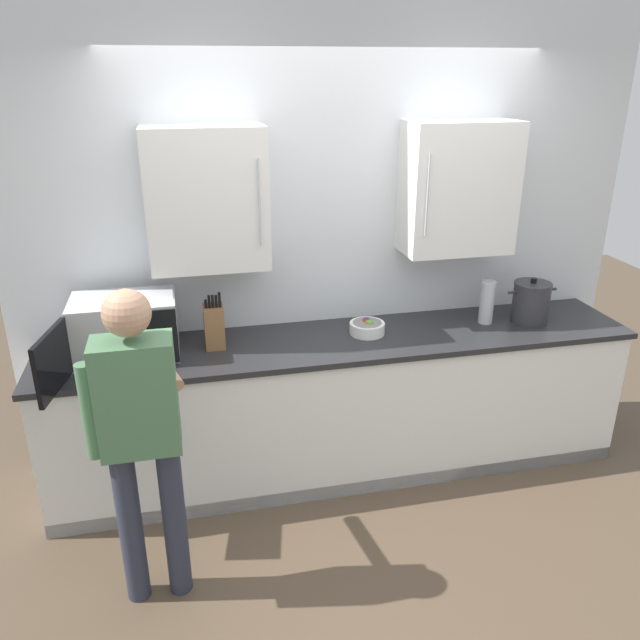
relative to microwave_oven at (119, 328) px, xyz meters
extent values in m
plane|color=#4C3D2D|center=(1.26, -0.86, -1.07)|extent=(9.61, 9.61, 0.00)
cube|color=silver|center=(1.26, 0.33, 0.36)|extent=(3.82, 0.10, 2.87)
cube|color=white|center=(0.52, 0.12, 0.66)|extent=(0.65, 0.32, 0.76)
cylinder|color=#B7BABF|center=(0.79, -0.05, 0.66)|extent=(0.01, 0.01, 0.46)
cube|color=white|center=(1.99, 0.12, 0.66)|extent=(0.65, 0.32, 0.76)
cylinder|color=#B7BABF|center=(1.73, -0.05, 0.66)|extent=(0.01, 0.01, 0.46)
cube|color=white|center=(1.26, -0.03, -0.64)|extent=(3.48, 0.61, 0.87)
cube|color=#232326|center=(1.26, -0.03, -0.18)|extent=(3.52, 0.65, 0.03)
cube|color=black|center=(1.26, -0.31, -1.03)|extent=(3.48, 0.04, 0.09)
cube|color=#B7BABF|center=(0.03, 0.02, 0.00)|extent=(0.56, 0.36, 0.33)
cube|color=beige|center=(-0.05, 0.01, 0.00)|extent=(0.36, 0.31, 0.27)
cube|color=black|center=(0.23, -0.17, 0.00)|extent=(0.16, 0.01, 0.31)
cube|color=black|center=(-0.29, -0.36, 0.00)|extent=(0.10, 0.40, 0.31)
cylinder|color=white|center=(1.42, 0.01, -0.13)|extent=(0.21, 0.21, 0.07)
cylinder|color=slate|center=(1.42, 0.01, -0.12)|extent=(0.17, 0.17, 0.04)
sphere|color=red|center=(1.42, 0.03, -0.10)|extent=(0.04, 0.04, 0.04)
sphere|color=#5B9333|center=(1.43, -0.01, -0.10)|extent=(0.05, 0.05, 0.05)
sphere|color=#511E5B|center=(1.42, 0.04, -0.10)|extent=(0.05, 0.05, 0.05)
cube|color=brown|center=(0.51, 0.02, -0.04)|extent=(0.11, 0.15, 0.24)
cylinder|color=black|center=(0.47, 0.00, 0.10)|extent=(0.02, 0.02, 0.05)
cylinder|color=black|center=(0.49, 0.00, 0.12)|extent=(0.02, 0.02, 0.07)
cylinder|color=black|center=(0.51, 0.00, 0.12)|extent=(0.02, 0.02, 0.07)
cylinder|color=black|center=(0.53, 0.00, 0.11)|extent=(0.02, 0.02, 0.07)
cylinder|color=black|center=(0.55, 0.00, 0.12)|extent=(0.02, 0.02, 0.09)
cylinder|color=#B7BABF|center=(2.19, 0.01, -0.05)|extent=(0.09, 0.09, 0.24)
cylinder|color=#B7BABF|center=(2.19, 0.01, 0.09)|extent=(0.09, 0.09, 0.03)
cylinder|color=#2D2D33|center=(2.47, -0.03, -0.05)|extent=(0.23, 0.23, 0.24)
cylinder|color=#2D2D33|center=(2.47, -0.03, 0.08)|extent=(0.23, 0.23, 0.02)
cylinder|color=black|center=(2.47, -0.03, 0.10)|extent=(0.04, 0.04, 0.03)
cylinder|color=#2D2D33|center=(2.33, -0.03, 0.04)|extent=(0.05, 0.02, 0.02)
cylinder|color=#2D2D33|center=(2.61, -0.03, 0.04)|extent=(0.05, 0.02, 0.02)
cylinder|color=#282D3D|center=(0.03, -0.84, -0.66)|extent=(0.11, 0.11, 0.83)
cylinder|color=#282D3D|center=(0.23, -0.84, -0.66)|extent=(0.11, 0.11, 0.83)
cube|color=#47704C|center=(0.13, -0.84, 0.02)|extent=(0.34, 0.20, 0.52)
sphere|color=tan|center=(0.13, -0.84, 0.40)|extent=(0.20, 0.20, 0.20)
cylinder|color=tan|center=(0.19, -0.58, 0.13)|extent=(0.30, 0.56, 0.24)
cylinder|color=#47704C|center=(-0.07, -0.84, -0.03)|extent=(0.07, 0.07, 0.45)
camera|label=1|loc=(0.38, -3.32, 1.33)|focal=35.20mm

